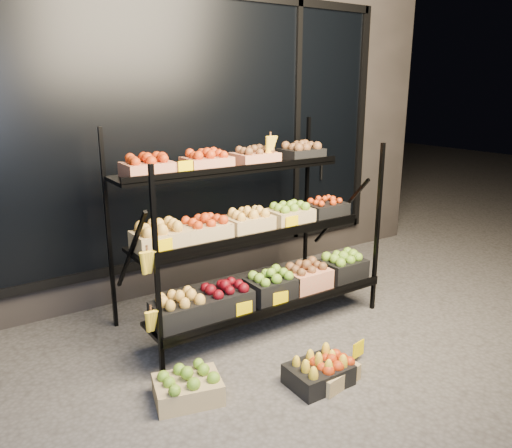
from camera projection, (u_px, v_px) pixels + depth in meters
ground at (296, 349)px, 3.85m from camera, size 24.00×24.00×0.00m
building at (152, 105)px, 5.45m from camera, size 6.00×2.08×3.50m
display_rack at (252, 233)px, 4.11m from camera, size 2.18×1.02×1.66m
tag_floor_a at (310, 373)px, 3.41m from camera, size 0.13×0.01×0.12m
tag_floor_b at (358, 354)px, 3.66m from camera, size 0.13×0.01×0.12m
floor_crate_left at (188, 386)px, 3.20m from camera, size 0.49×0.41×0.21m
floor_crate_midleft at (319, 371)px, 3.37m from camera, size 0.42×0.31×0.21m
floor_crate_midright at (331, 370)px, 3.40m from camera, size 0.38×0.30×0.18m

